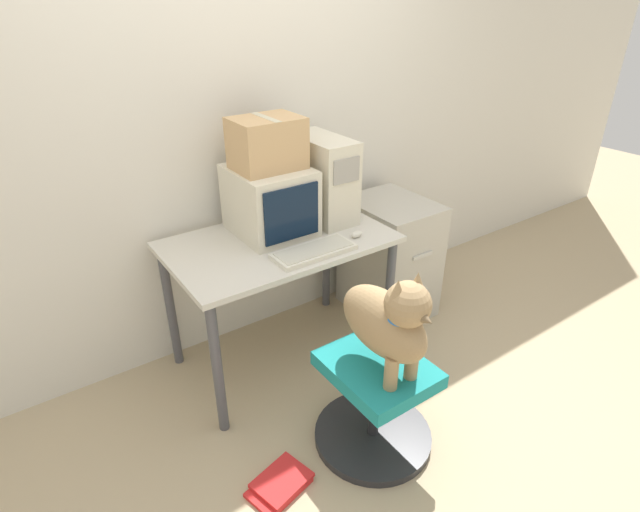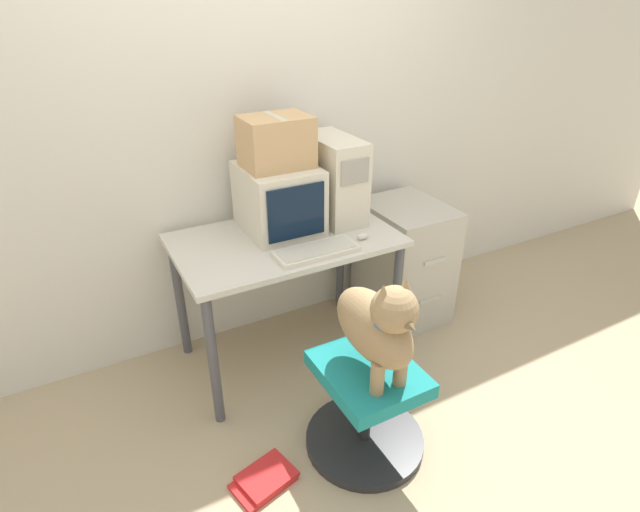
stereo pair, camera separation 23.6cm
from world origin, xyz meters
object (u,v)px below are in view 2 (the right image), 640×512
object	(u,v)px
pc_tower	(333,178)
cardboard_box	(276,142)
crt_monitor	(279,199)
keyboard	(316,251)
book_stack_floor	(265,479)
office_chair	(366,407)
dog	(378,324)
filing_cabinet	(404,261)

from	to	relation	value
pc_tower	cardboard_box	distance (m)	0.42
crt_monitor	keyboard	world-z (taller)	crt_monitor
crt_monitor	book_stack_floor	xyz separation A→B (m)	(-0.50, -0.87, -0.93)
keyboard	cardboard_box	bearing A→B (deg)	96.43
cardboard_box	book_stack_floor	distance (m)	1.60
crt_monitor	book_stack_floor	distance (m)	1.37
pc_tower	office_chair	distance (m)	1.23
keyboard	book_stack_floor	world-z (taller)	keyboard
crt_monitor	dog	size ratio (longest dim) A/B	0.85
filing_cabinet	office_chair	bearing A→B (deg)	-134.67
office_chair	cardboard_box	xyz separation A→B (m)	(-0.01, 0.90, 1.03)
book_stack_floor	cardboard_box	bearing A→B (deg)	60.30
keyboard	filing_cabinet	world-z (taller)	keyboard
dog	cardboard_box	world-z (taller)	cardboard_box
pc_tower	keyboard	size ratio (longest dim) A/B	1.10
dog	filing_cabinet	size ratio (longest dim) A/B	0.67
crt_monitor	cardboard_box	world-z (taller)	cardboard_box
dog	keyboard	bearing A→B (deg)	87.21
crt_monitor	keyboard	size ratio (longest dim) A/B	1.03
keyboard	cardboard_box	world-z (taller)	cardboard_box
keyboard	dog	distance (m)	0.59
keyboard	dog	xyz separation A→B (m)	(-0.03, -0.59, -0.06)
office_chair	filing_cabinet	bearing A→B (deg)	45.33
crt_monitor	cardboard_box	distance (m)	0.31
pc_tower	dog	distance (m)	1.04
office_chair	book_stack_floor	size ratio (longest dim) A/B	1.85
filing_cabinet	cardboard_box	distance (m)	1.21
filing_cabinet	keyboard	bearing A→B (deg)	-159.97
pc_tower	dog	bearing A→B (deg)	-108.93
filing_cabinet	book_stack_floor	world-z (taller)	filing_cabinet
pc_tower	filing_cabinet	size ratio (longest dim) A/B	0.60
filing_cabinet	dog	bearing A→B (deg)	-133.04
filing_cabinet	crt_monitor	bearing A→B (deg)	175.86
keyboard	dog	bearing A→B (deg)	-92.79
keyboard	cardboard_box	xyz separation A→B (m)	(-0.04, 0.35, 0.47)
pc_tower	keyboard	bearing A→B (deg)	-129.66
crt_monitor	keyboard	distance (m)	0.39
keyboard	office_chair	distance (m)	0.78
cardboard_box	pc_tower	bearing A→B (deg)	0.74
office_chair	filing_cabinet	xyz separation A→B (m)	(0.82, 0.83, 0.15)
crt_monitor	keyboard	bearing A→B (deg)	-83.50
crt_monitor	cardboard_box	bearing A→B (deg)	90.00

